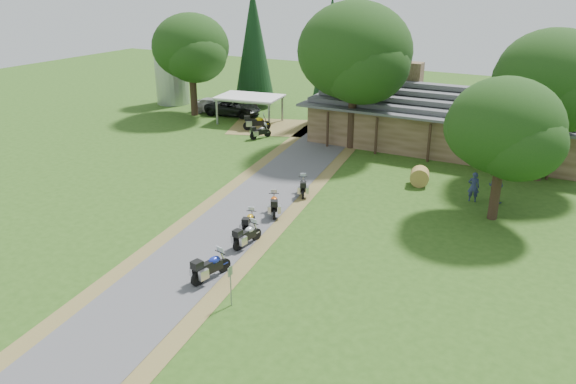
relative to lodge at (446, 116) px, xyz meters
The scene contains 24 objects.
ground 24.86m from the lodge, 104.04° to the right, with size 120.00×120.00×0.00m, color #284D15.
driveway 21.17m from the lodge, 108.00° to the right, with size 46.00×46.00×0.00m, color #434346.
lodge is the anchor object (origin of this frame).
silo 29.07m from the lodge, behind, with size 3.37×3.37×6.84m, color gray.
carport 17.53m from the lodge, behind, with size 5.66×3.77×2.45m, color white, non-canonical shape.
car_white_sedan 22.71m from the lodge, behind, with size 5.68×2.40×1.89m, color silver.
car_dark_suv 20.44m from the lodge, behind, with size 5.85×2.49×2.24m, color black.
motorcycle_row_a 26.10m from the lodge, 98.77° to the right, with size 1.99×0.65×1.36m, color #18279B, non-canonical shape.
motorcycle_row_b 22.64m from the lodge, 101.08° to the right, with size 1.83×0.60×1.25m, color #B6BABF, non-canonical shape.
motorcycle_row_c 21.40m from the lodge, 103.90° to the right, with size 1.73×0.56×1.18m, color #C29013, non-canonical shape.
motorcycle_row_d 18.87m from the lodge, 105.74° to the right, with size 1.88×0.61×1.29m, color #D1520E, non-canonical shape.
motorcycle_row_e 15.55m from the lodge, 109.01° to the right, with size 1.76×0.57×1.20m, color black, non-canonical shape.
motorcycle_carport_a 15.89m from the lodge, behind, with size 2.13×0.70×1.46m, color gold, non-canonical shape.
motorcycle_carport_b 14.85m from the lodge, 160.61° to the right, with size 1.78×0.58×1.22m, color gray, non-canonical shape.
person_a 11.71m from the lodge, 67.72° to the right, with size 0.61×0.44×2.16m, color navy.
person_b 11.76m from the lodge, 61.37° to the right, with size 0.64×0.46×2.25m, color navy.
hay_bale 9.78m from the lodge, 85.03° to the right, with size 1.19×1.19×1.09m, color olive.
sign_post 27.23m from the lodge, 94.19° to the right, with size 0.33×0.05×1.82m, color gray, non-canonical shape.
oak_lodge_left 8.17m from the lodge, 148.59° to the right, with size 8.52×8.52×12.02m, color #173710, non-canonical shape.
oak_lodge_right 9.36m from the lodge, 33.45° to the right, with size 7.04×7.04×10.92m, color #173710, non-canonical shape.
oak_driveway 14.26m from the lodge, 65.27° to the right, with size 6.04×6.04×8.57m, color #173710, non-canonical shape.
oak_silo 23.94m from the lodge, behind, with size 7.14×7.14×10.46m, color #173710, non-canonical shape.
cedar_near 11.67m from the lodge, 167.32° to the left, with size 3.65×3.65×11.13m, color black.
cedar_far 21.51m from the lodge, 165.91° to the left, with size 3.91×3.91×11.89m, color black.
Camera 1 is at (15.46, -19.48, 12.73)m, focal length 35.00 mm.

